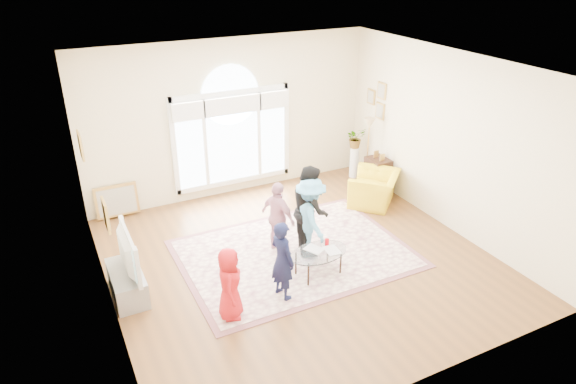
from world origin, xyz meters
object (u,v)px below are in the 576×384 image
coffee_table (319,253)px  tv_console (127,283)px  armchair (374,189)px  television (123,253)px  area_rug (294,253)px

coffee_table → tv_console: bearing=158.6°
tv_console → armchair: armchair is taller
tv_console → armchair: bearing=9.7°
coffee_table → television: bearing=158.5°
television → armchair: bearing=9.7°
tv_console → area_rug: bearing=-2.3°
coffee_table → armchair: bearing=31.4°
television → armchair: size_ratio=1.11×
tv_console → coffee_table: size_ratio=0.97×
tv_console → television: size_ratio=0.89×
armchair → area_rug: bearing=-20.4°
tv_console → television: 0.53m
area_rug → coffee_table: (0.06, -0.70, 0.39)m
armchair → coffee_table: bearing=-6.5°
area_rug → television: (-2.75, 0.11, 0.73)m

